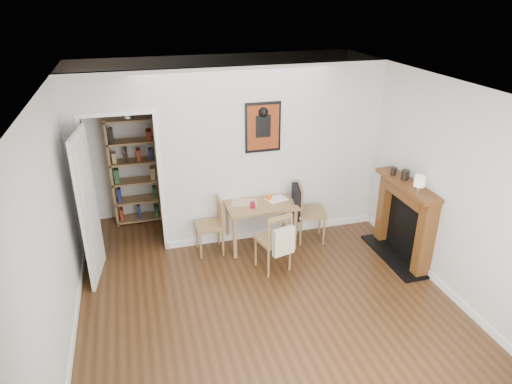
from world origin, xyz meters
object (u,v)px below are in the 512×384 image
object	(u,v)px
chair_front	(273,240)
mantel_lamp	(420,182)
chair_right	(310,212)
red_glass	(253,205)
chair_left	(209,226)
orange_fruit	(269,198)
fireplace	(405,218)
bookshelf	(134,171)
dining_table	(260,208)
ceramic_jar_a	(405,175)
notebook	(276,199)
ceramic_jar_b	(394,171)

from	to	relation	value
chair_front	mantel_lamp	xyz separation A→B (m)	(1.78, -0.49, 0.85)
chair_right	red_glass	size ratio (longest dim) A/B	9.91
chair_left	orange_fruit	distance (m)	0.97
fireplace	mantel_lamp	world-z (taller)	mantel_lamp
chair_left	bookshelf	xyz separation A→B (m)	(-0.96, 1.30, 0.45)
red_glass	dining_table	bearing A→B (deg)	37.67
dining_table	bookshelf	xyz separation A→B (m)	(-1.72, 1.30, 0.26)
dining_table	mantel_lamp	xyz separation A→B (m)	(1.77, -1.15, 0.69)
fireplace	ceramic_jar_a	xyz separation A→B (m)	(-0.03, 0.10, 0.61)
fireplace	red_glass	size ratio (longest dim) A/B	13.60
bookshelf	notebook	size ratio (longest dim) A/B	5.93
orange_fruit	bookshelf	bearing A→B (deg)	146.63
chair_left	mantel_lamp	size ratio (longest dim) A/B	3.82
dining_table	orange_fruit	xyz separation A→B (m)	(0.15, 0.07, 0.12)
bookshelf	mantel_lamp	bearing A→B (deg)	-35.10
chair_left	mantel_lamp	world-z (taller)	mantel_lamp
fireplace	ceramic_jar_b	bearing A→B (deg)	107.33
mantel_lamp	ceramic_jar_a	size ratio (longest dim) A/B	1.64
chair_right	ceramic_jar_b	size ratio (longest dim) A/B	8.46
fireplace	notebook	distance (m)	1.84
bookshelf	notebook	xyz separation A→B (m)	(1.98, -1.24, -0.17)
ceramic_jar_b	dining_table	bearing A→B (deg)	162.55
chair_left	bookshelf	distance (m)	1.67
bookshelf	chair_left	bearing A→B (deg)	-53.68
notebook	mantel_lamp	xyz separation A→B (m)	(1.51, -1.21, 0.60)
fireplace	red_glass	bearing A→B (deg)	159.76
dining_table	red_glass	xyz separation A→B (m)	(-0.14, -0.11, 0.13)
chair_right	orange_fruit	xyz separation A→B (m)	(-0.61, 0.12, 0.26)
bookshelf	red_glass	xyz separation A→B (m)	(1.57, -1.41, -0.14)
chair_left	chair_front	bearing A→B (deg)	-41.20
orange_fruit	ceramic_jar_b	distance (m)	1.80
chair_right	chair_front	bearing A→B (deg)	-141.42
bookshelf	chair_right	bearing A→B (deg)	-28.67
chair_left	fireplace	xyz separation A→B (m)	(2.62, -0.85, 0.20)
bookshelf	mantel_lamp	xyz separation A→B (m)	(3.49, -2.45, 0.43)
red_glass	ceramic_jar_b	world-z (taller)	ceramic_jar_b
dining_table	bookshelf	bearing A→B (deg)	142.90
dining_table	fireplace	xyz separation A→B (m)	(1.86, -0.85, 0.01)
dining_table	ceramic_jar_a	distance (m)	2.07
chair_front	mantel_lamp	world-z (taller)	mantel_lamp
orange_fruit	ceramic_jar_a	world-z (taller)	ceramic_jar_a
chair_left	ceramic_jar_b	world-z (taller)	ceramic_jar_b
chair_left	ceramic_jar_a	size ratio (longest dim) A/B	6.28
chair_left	fireplace	bearing A→B (deg)	-17.95
fireplace	chair_left	bearing A→B (deg)	162.05
bookshelf	orange_fruit	distance (m)	2.24
chair_front	orange_fruit	world-z (taller)	chair_front
chair_right	ceramic_jar_a	size ratio (longest dim) A/B	6.81
chair_right	orange_fruit	size ratio (longest dim) A/B	10.94
orange_fruit	dining_table	bearing A→B (deg)	-155.21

